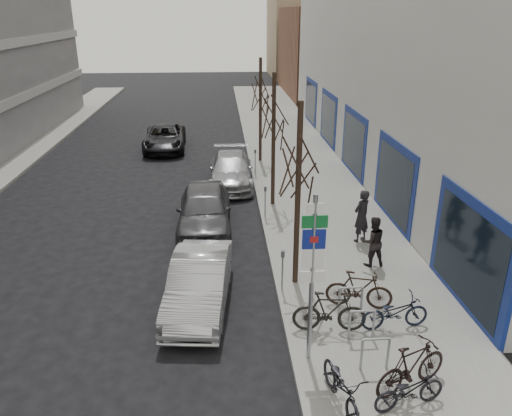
{
  "coord_description": "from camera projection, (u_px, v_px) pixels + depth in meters",
  "views": [
    {
      "loc": [
        0.5,
        -9.41,
        7.67
      ],
      "look_at": [
        1.53,
        4.86,
        2.0
      ],
      "focal_mm": 35.0,
      "sensor_mm": 36.0,
      "label": 1
    }
  ],
  "objects": [
    {
      "name": "parked_car_back",
      "position": [
        231.0,
        170.0,
        23.4
      ],
      "size": [
        2.1,
        4.95,
        1.42
      ],
      "primitive_type": "imported",
      "rotation": [
        0.0,
        0.0,
        -0.02
      ],
      "color": "#96969A",
      "rests_on": "ground"
    },
    {
      "name": "bike_rack",
      "position": [
        362.0,
        321.0,
        12.09
      ],
      "size": [
        0.66,
        2.26,
        0.83
      ],
      "color": "gray",
      "rests_on": "sidewalk_east"
    },
    {
      "name": "ground",
      "position": [
        205.0,
        367.0,
        11.52
      ],
      "size": [
        120.0,
        120.0,
        0.0
      ],
      "primitive_type": "plane",
      "color": "black",
      "rests_on": "ground"
    },
    {
      "name": "highway_sign_pole",
      "position": [
        312.0,
        270.0,
        10.76
      ],
      "size": [
        0.55,
        0.1,
        4.2
      ],
      "color": "gray",
      "rests_on": "ground"
    },
    {
      "name": "bike_mid_inner",
      "position": [
        329.0,
        311.0,
        12.39
      ],
      "size": [
        1.91,
        0.73,
        1.13
      ],
      "primitive_type": "imported",
      "rotation": [
        0.0,
        0.0,
        1.48
      ],
      "color": "black",
      "rests_on": "sidewalk_east"
    },
    {
      "name": "lane_car",
      "position": [
        165.0,
        138.0,
        29.39
      ],
      "size": [
        2.51,
        5.14,
        1.41
      ],
      "primitive_type": "imported",
      "rotation": [
        0.0,
        0.0,
        0.04
      ],
      "color": "black",
      "rests_on": "ground"
    },
    {
      "name": "brick_building_far",
      "position": [
        348.0,
        52.0,
        48.01
      ],
      "size": [
        12.0,
        14.0,
        8.0
      ],
      "primitive_type": "cube",
      "color": "brown",
      "rests_on": "ground"
    },
    {
      "name": "pedestrian_far",
      "position": [
        373.0,
        241.0,
        15.56
      ],
      "size": [
        0.64,
        0.46,
        1.66
      ],
      "primitive_type": "imported",
      "rotation": [
        0.0,
        0.0,
        3.22
      ],
      "color": "black",
      "rests_on": "sidewalk_east"
    },
    {
      "name": "tree_far",
      "position": [
        260.0,
        86.0,
        25.48
      ],
      "size": [
        1.8,
        1.8,
        5.5
      ],
      "color": "black",
      "rests_on": "ground"
    },
    {
      "name": "meter_mid",
      "position": [
        265.0,
        199.0,
        19.21
      ],
      "size": [
        0.1,
        0.08,
        1.27
      ],
      "color": "gray",
      "rests_on": "sidewalk_east"
    },
    {
      "name": "meter_back",
      "position": [
        255.0,
        160.0,
        24.31
      ],
      "size": [
        0.1,
        0.08,
        1.27
      ],
      "color": "gray",
      "rests_on": "sidewalk_east"
    },
    {
      "name": "bike_near_right",
      "position": [
        412.0,
        366.0,
        10.44
      ],
      "size": [
        1.99,
        1.32,
        1.17
      ],
      "primitive_type": "imported",
      "rotation": [
        0.0,
        0.0,
        2.0
      ],
      "color": "black",
      "rests_on": "sidewalk_east"
    },
    {
      "name": "parked_car_front",
      "position": [
        199.0,
        283.0,
        13.67
      ],
      "size": [
        1.94,
        4.48,
        1.43
      ],
      "primitive_type": "imported",
      "rotation": [
        0.0,
        0.0,
        -0.1
      ],
      "color": "#B9BABF",
      "rests_on": "ground"
    },
    {
      "name": "tree_mid",
      "position": [
        274.0,
        109.0,
        19.46
      ],
      "size": [
        1.8,
        1.8,
        5.5
      ],
      "color": "black",
      "rests_on": "ground"
    },
    {
      "name": "sidewalk_east",
      "position": [
        317.0,
        204.0,
        21.07
      ],
      "size": [
        5.0,
        70.0,
        0.15
      ],
      "primitive_type": "cube",
      "color": "slate",
      "rests_on": "ground"
    },
    {
      "name": "pedestrian_near",
      "position": [
        361.0,
        216.0,
        17.18
      ],
      "size": [
        0.82,
        0.75,
        1.88
      ],
      "primitive_type": "imported",
      "rotation": [
        0.0,
        0.0,
        3.73
      ],
      "color": "black",
      "rests_on": "sidewalk_east"
    },
    {
      "name": "meter_front",
      "position": [
        283.0,
        267.0,
        14.11
      ],
      "size": [
        0.1,
        0.08,
        1.27
      ],
      "color": "gray",
      "rests_on": "sidewalk_east"
    },
    {
      "name": "bike_mid_curb",
      "position": [
        395.0,
        309.0,
        12.52
      ],
      "size": [
        1.8,
        0.7,
        1.07
      ],
      "primitive_type": "imported",
      "rotation": [
        0.0,
        0.0,
        1.67
      ],
      "color": "black",
      "rests_on": "sidewalk_east"
    },
    {
      "name": "parked_car_mid",
      "position": [
        204.0,
        210.0,
        18.44
      ],
      "size": [
        1.97,
        4.85,
        1.65
      ],
      "primitive_type": "imported",
      "rotation": [
        0.0,
        0.0,
        0.0
      ],
      "color": "#454549",
      "rests_on": "ground"
    },
    {
      "name": "bike_far_inner",
      "position": [
        359.0,
        289.0,
        13.4
      ],
      "size": [
        1.89,
        1.0,
        1.1
      ],
      "primitive_type": "imported",
      "rotation": [
        0.0,
        0.0,
        1.3
      ],
      "color": "black",
      "rests_on": "sidewalk_east"
    },
    {
      "name": "tree_near",
      "position": [
        299.0,
        153.0,
        13.43
      ],
      "size": [
        1.8,
        1.8,
        5.5
      ],
      "color": "black",
      "rests_on": "ground"
    },
    {
      "name": "bike_near_left",
      "position": [
        342.0,
        383.0,
        10.02
      ],
      "size": [
        0.85,
        1.88,
        1.11
      ],
      "primitive_type": "imported",
      "rotation": [
        0.0,
        0.0,
        0.17
      ],
      "color": "black",
      "rests_on": "sidewalk_east"
    },
    {
      "name": "bike_far_curb",
      "position": [
        410.0,
        387.0,
        10.01
      ],
      "size": [
        1.66,
        0.85,
        0.97
      ],
      "primitive_type": "imported",
      "rotation": [
        0.0,
        0.0,
        1.81
      ],
      "color": "black",
      "rests_on": "sidewalk_east"
    },
    {
      "name": "tan_building_far",
      "position": [
        323.0,
        38.0,
        61.77
      ],
      "size": [
        13.0,
        12.0,
        9.0
      ],
      "primitive_type": "cube",
      "color": "#937A5B",
      "rests_on": "ground"
    }
  ]
}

